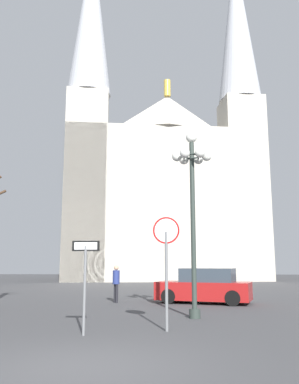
# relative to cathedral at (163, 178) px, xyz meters

# --- Properties ---
(ground_plane) EXTENTS (120.00, 120.00, 0.00)m
(ground_plane) POSITION_rel_cathedral_xyz_m (-0.70, -37.05, -11.19)
(ground_plane) COLOR #424244
(cathedral) EXTENTS (22.42, 15.59, 39.26)m
(cathedral) POSITION_rel_cathedral_xyz_m (0.00, 0.00, 0.00)
(cathedral) COLOR #BCB5A5
(cathedral) RESTS_ON ground
(stop_sign) EXTENTS (0.72, 0.14, 2.96)m
(stop_sign) POSITION_rel_cathedral_xyz_m (0.71, -33.26, -9.14)
(stop_sign) COLOR slate
(stop_sign) RESTS_ON ground
(one_way_arrow_sign) EXTENTS (0.70, 0.07, 2.29)m
(one_way_arrow_sign) POSITION_rel_cathedral_xyz_m (-1.31, -33.98, -9.71)
(one_way_arrow_sign) COLOR slate
(one_way_arrow_sign) RESTS_ON ground
(street_lamp) EXTENTS (1.35, 1.22, 6.21)m
(street_lamp) POSITION_rel_cathedral_xyz_m (1.58, -30.71, -6.93)
(street_lamp) COLOR #2D3833
(street_lamp) RESTS_ON ground
(parked_car_near_red) EXTENTS (4.40, 2.83, 1.52)m
(parked_car_near_red) POSITION_rel_cathedral_xyz_m (2.32, -25.72, -10.48)
(parked_car_near_red) COLOR maroon
(parked_car_near_red) RESTS_ON ground
(pedestrian_walking) EXTENTS (0.32, 0.32, 1.65)m
(pedestrian_walking) POSITION_rel_cathedral_xyz_m (-1.65, -25.63, -10.19)
(pedestrian_walking) COLOR black
(pedestrian_walking) RESTS_ON ground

